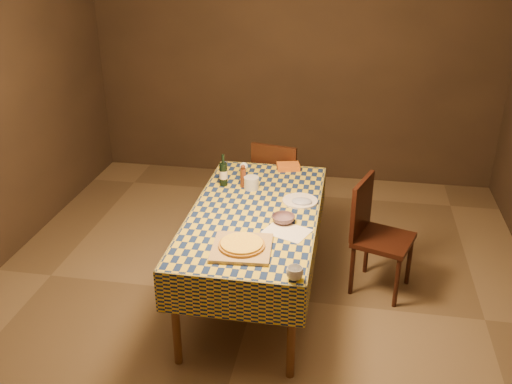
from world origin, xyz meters
TOP-DOWN VIEW (x-y plane):
  - room at (0.00, 0.00)m, footprint 5.00×5.10m
  - dining_table at (0.00, 0.00)m, footprint 0.94×1.84m
  - cutting_board at (0.01, -0.57)m, footprint 0.41×0.41m
  - pizza at (0.01, -0.57)m, footprint 0.36×0.36m
  - pepper_mill at (-0.17, 0.41)m, footprint 0.05×0.05m
  - bowl at (0.23, -0.14)m, footprint 0.20×0.20m
  - wine_glass at (-0.19, 0.58)m, footprint 0.07×0.07m
  - wine_bottle at (-0.33, 0.41)m, footprint 0.09×0.09m
  - deli_tub at (-0.09, 0.38)m, footprint 0.16×0.16m
  - takeout_container at (0.15, 0.83)m, footprint 0.22×0.18m
  - white_plate at (0.32, 0.21)m, footprint 0.31×0.31m
  - tumbler at (0.39, -0.85)m, footprint 0.10×0.10m
  - flour_patch at (0.27, -0.27)m, footprint 0.36×0.32m
  - flour_bag at (0.33, 0.17)m, footprint 0.16×0.13m
  - chair_far at (0.02, 1.08)m, footprint 0.49×0.50m
  - chair_right at (0.90, 0.32)m, footprint 0.54×0.53m

SIDE VIEW (x-z plane):
  - chair_far at x=0.02m, z-range 0.06..0.99m
  - chair_right at x=0.90m, z-range 0.06..0.99m
  - dining_table at x=0.00m, z-range 0.31..1.08m
  - flour_patch at x=0.27m, z-range 0.77..0.77m
  - white_plate at x=0.32m, z-range 0.77..0.79m
  - cutting_board at x=0.01m, z-range 0.77..0.79m
  - flour_bag at x=0.33m, z-range 0.77..0.82m
  - takeout_container at x=0.15m, z-range 0.77..0.82m
  - bowl at x=0.23m, z-range 0.77..0.82m
  - pizza at x=0.01m, z-range 0.79..0.82m
  - tumbler at x=0.39m, z-range 0.77..0.85m
  - deli_tub at x=-0.09m, z-range 0.77..0.87m
  - pepper_mill at x=-0.17m, z-range 0.76..0.96m
  - wine_glass at x=-0.19m, z-range 0.80..0.94m
  - wine_bottle at x=-0.33m, z-range 0.74..1.00m
  - room at x=0.00m, z-range 0.00..2.70m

